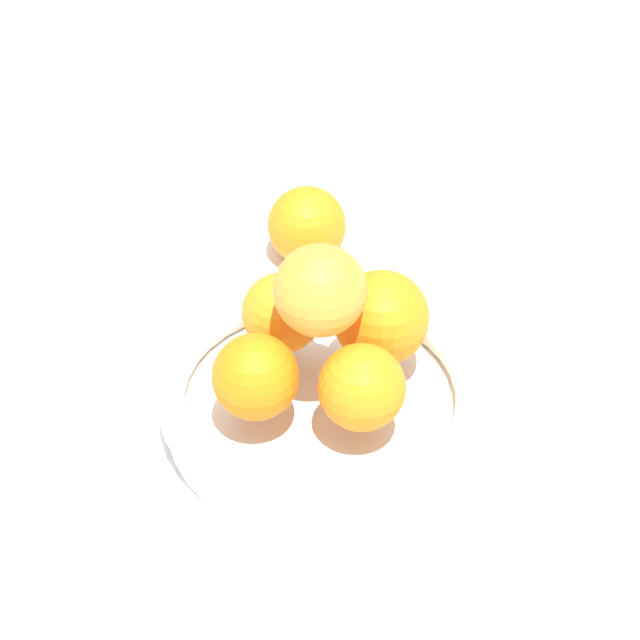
# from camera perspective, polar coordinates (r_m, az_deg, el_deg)

# --- Properties ---
(ground_plane) EXTENTS (4.00, 4.00, 0.00)m
(ground_plane) POSITION_cam_1_polar(r_m,az_deg,el_deg) (0.86, 0.00, -5.31)
(ground_plane) COLOR white
(fruit_bowl) EXTENTS (0.26, 0.26, 0.04)m
(fruit_bowl) POSITION_cam_1_polar(r_m,az_deg,el_deg) (0.85, 0.00, -4.30)
(fruit_bowl) COLOR silver
(fruit_bowl) RESTS_ON ground_plane
(orange_pile) EXTENTS (0.16, 0.18, 0.13)m
(orange_pile) POSITION_cam_1_polar(r_m,az_deg,el_deg) (0.81, 0.31, -0.74)
(orange_pile) COLOR orange
(orange_pile) RESTS_ON fruit_bowl
(stray_orange) EXTENTS (0.07, 0.07, 0.07)m
(stray_orange) POSITION_cam_1_polar(r_m,az_deg,el_deg) (1.01, -0.71, 5.07)
(stray_orange) COLOR orange
(stray_orange) RESTS_ON ground_plane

